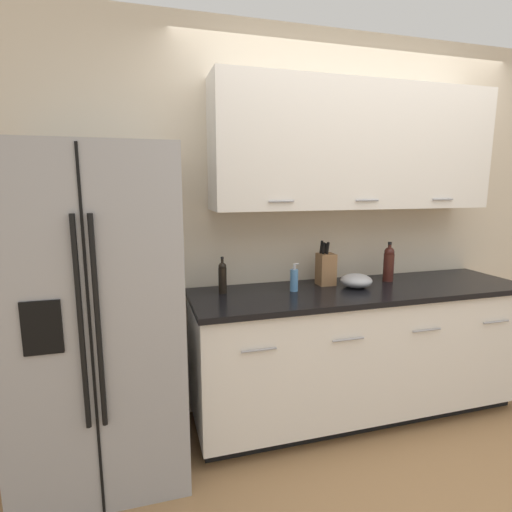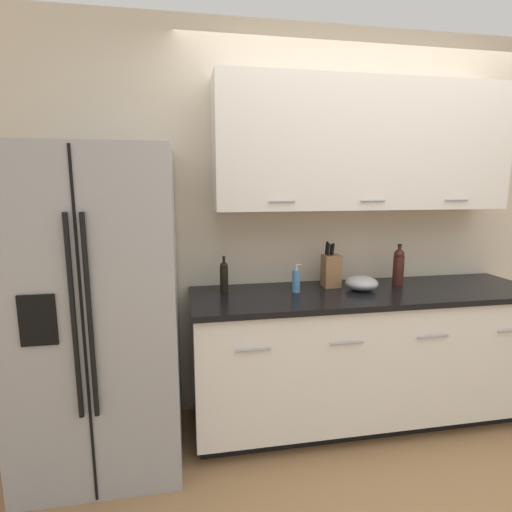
{
  "view_description": "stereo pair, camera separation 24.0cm",
  "coord_description": "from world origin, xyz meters",
  "px_view_note": "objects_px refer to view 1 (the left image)",
  "views": [
    {
      "loc": [
        -1.46,
        -1.4,
        1.58
      ],
      "look_at": [
        -0.8,
        0.87,
        1.15
      ],
      "focal_mm": 28.0,
      "sensor_mm": 36.0,
      "label": 1
    },
    {
      "loc": [
        -1.23,
        -1.45,
        1.58
      ],
      "look_at": [
        -0.8,
        0.87,
        1.15
      ],
      "focal_mm": 28.0,
      "sensor_mm": 36.0,
      "label": 2
    }
  ],
  "objects_px": {
    "mixing_bowl": "(356,281)",
    "refrigerator": "(99,316)",
    "oil_bottle": "(222,277)",
    "soap_dispenser": "(294,280)",
    "knife_block": "(326,269)",
    "wine_bottle": "(389,263)"
  },
  "relations": [
    {
      "from": "mixing_bowl",
      "to": "refrigerator",
      "type": "bearing_deg",
      "value": -176.81
    },
    {
      "from": "refrigerator",
      "to": "oil_bottle",
      "type": "distance_m",
      "value": 0.75
    },
    {
      "from": "soap_dispenser",
      "to": "mixing_bowl",
      "type": "bearing_deg",
      "value": -3.65
    },
    {
      "from": "knife_block",
      "to": "wine_bottle",
      "type": "height_order",
      "value": "knife_block"
    },
    {
      "from": "knife_block",
      "to": "oil_bottle",
      "type": "relative_size",
      "value": 1.31
    },
    {
      "from": "oil_bottle",
      "to": "knife_block",
      "type": "bearing_deg",
      "value": 1.47
    },
    {
      "from": "mixing_bowl",
      "to": "knife_block",
      "type": "bearing_deg",
      "value": 143.34
    },
    {
      "from": "knife_block",
      "to": "soap_dispenser",
      "type": "distance_m",
      "value": 0.29
    },
    {
      "from": "knife_block",
      "to": "wine_bottle",
      "type": "xyz_separation_m",
      "value": [
        0.47,
        -0.03,
        0.02
      ]
    },
    {
      "from": "knife_block",
      "to": "oil_bottle",
      "type": "bearing_deg",
      "value": -178.53
    },
    {
      "from": "mixing_bowl",
      "to": "oil_bottle",
      "type": "bearing_deg",
      "value": 173.28
    },
    {
      "from": "oil_bottle",
      "to": "mixing_bowl",
      "type": "distance_m",
      "value": 0.89
    },
    {
      "from": "oil_bottle",
      "to": "mixing_bowl",
      "type": "bearing_deg",
      "value": -6.72
    },
    {
      "from": "knife_block",
      "to": "refrigerator",
      "type": "bearing_deg",
      "value": -171.6
    },
    {
      "from": "refrigerator",
      "to": "oil_bottle",
      "type": "bearing_deg",
      "value": 15.13
    },
    {
      "from": "knife_block",
      "to": "oil_bottle",
      "type": "xyz_separation_m",
      "value": [
        -0.72,
        -0.02,
        -0.01
      ]
    },
    {
      "from": "refrigerator",
      "to": "wine_bottle",
      "type": "height_order",
      "value": "refrigerator"
    },
    {
      "from": "wine_bottle",
      "to": "refrigerator",
      "type": "bearing_deg",
      "value": -174.43
    },
    {
      "from": "soap_dispenser",
      "to": "mixing_bowl",
      "type": "xyz_separation_m",
      "value": [
        0.43,
        -0.03,
        -0.03
      ]
    },
    {
      "from": "refrigerator",
      "to": "knife_block",
      "type": "relative_size",
      "value": 5.83
    },
    {
      "from": "wine_bottle",
      "to": "mixing_bowl",
      "type": "distance_m",
      "value": 0.33
    },
    {
      "from": "oil_bottle",
      "to": "soap_dispenser",
      "type": "bearing_deg",
      "value": -9.63
    }
  ]
}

